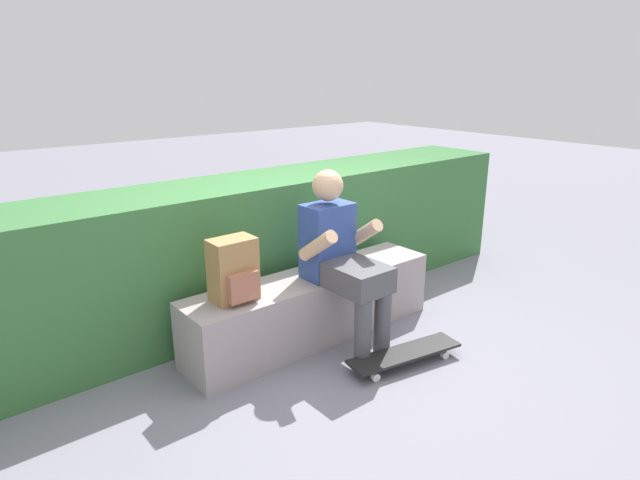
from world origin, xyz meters
TOP-DOWN VIEW (x-y plane):
  - ground_plane at (0.00, 0.00)m, footprint 24.00×24.00m
  - bench_main at (0.00, 0.26)m, footprint 1.94×0.42m
  - person_skater at (0.08, 0.05)m, footprint 0.49×0.62m
  - skateboard_near_person at (0.22, -0.42)m, footprint 0.82×0.34m
  - backpack_on_bench at (-0.63, 0.25)m, footprint 0.28×0.23m
  - hedge_row at (-0.05, 0.94)m, footprint 5.13×0.72m

SIDE VIEW (x-z plane):
  - ground_plane at x=0.00m, z-range 0.00..0.00m
  - skateboard_near_person at x=0.22m, z-range 0.03..0.12m
  - bench_main at x=0.00m, z-range 0.00..0.47m
  - hedge_row at x=-0.05m, z-range 0.00..1.06m
  - backpack_on_bench at x=-0.63m, z-range 0.46..0.86m
  - person_skater at x=0.08m, z-range 0.05..1.27m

